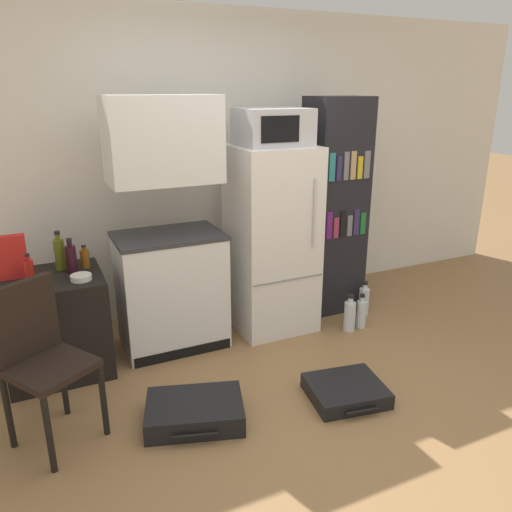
{
  "coord_description": "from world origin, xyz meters",
  "views": [
    {
      "loc": [
        -1.54,
        -2.2,
        1.96
      ],
      "look_at": [
        -0.11,
        0.85,
        0.81
      ],
      "focal_mm": 35.0,
      "sensor_mm": 36.0,
      "label": 1
    }
  ],
  "objects_px": {
    "bottle_wine_dark": "(71,258)",
    "water_bottle_back": "(364,301)",
    "chair": "(39,349)",
    "cereal_box": "(12,257)",
    "suitcase_large_flat": "(195,412)",
    "suitcase_small_flat": "(346,391)",
    "refrigerator": "(272,240)",
    "bottle_ketchup_red": "(29,271)",
    "water_bottle_front": "(361,313)",
    "kitchen_hutch": "(168,239)",
    "microwave": "(273,127)",
    "bottle_olive_oil": "(60,254)",
    "water_bottle_middle": "(350,315)",
    "bowl": "(81,277)",
    "side_table": "(56,324)",
    "bottle_amber_beer": "(85,258)",
    "bookshelf": "(334,208)"
  },
  "relations": [
    {
      "from": "suitcase_small_flat",
      "to": "water_bottle_front",
      "type": "xyz_separation_m",
      "value": [
        0.71,
        0.81,
        0.08
      ]
    },
    {
      "from": "side_table",
      "to": "suitcase_large_flat",
      "type": "relative_size",
      "value": 1.06
    },
    {
      "from": "refrigerator",
      "to": "water_bottle_back",
      "type": "relative_size",
      "value": 4.81
    },
    {
      "from": "bowl",
      "to": "water_bottle_back",
      "type": "relative_size",
      "value": 0.44
    },
    {
      "from": "bottle_amber_beer",
      "to": "bottle_wine_dark",
      "type": "height_order",
      "value": "bottle_wine_dark"
    },
    {
      "from": "bottle_wine_dark",
      "to": "water_bottle_back",
      "type": "bearing_deg",
      "value": -4.61
    },
    {
      "from": "bottle_wine_dark",
      "to": "bowl",
      "type": "height_order",
      "value": "bottle_wine_dark"
    },
    {
      "from": "bottle_amber_beer",
      "to": "water_bottle_back",
      "type": "xyz_separation_m",
      "value": [
        2.31,
        -0.26,
        -0.66
      ]
    },
    {
      "from": "chair",
      "to": "bowl",
      "type": "bearing_deg",
      "value": 29.9
    },
    {
      "from": "refrigerator",
      "to": "water_bottle_front",
      "type": "relative_size",
      "value": 5.04
    },
    {
      "from": "bottle_ketchup_red",
      "to": "suitcase_small_flat",
      "type": "xyz_separation_m",
      "value": [
        1.79,
        -1.11,
        -0.76
      ]
    },
    {
      "from": "microwave",
      "to": "bottle_olive_oil",
      "type": "relative_size",
      "value": 1.88
    },
    {
      "from": "bottle_ketchup_red",
      "to": "bowl",
      "type": "distance_m",
      "value": 0.33
    },
    {
      "from": "microwave",
      "to": "suitcase_large_flat",
      "type": "height_order",
      "value": "microwave"
    },
    {
      "from": "side_table",
      "to": "bowl",
      "type": "xyz_separation_m",
      "value": [
        0.19,
        -0.15,
        0.38
      ]
    },
    {
      "from": "kitchen_hutch",
      "to": "water_bottle_front",
      "type": "bearing_deg",
      "value": -14.95
    },
    {
      "from": "kitchen_hutch",
      "to": "refrigerator",
      "type": "relative_size",
      "value": 1.25
    },
    {
      "from": "bottle_ketchup_red",
      "to": "water_bottle_front",
      "type": "xyz_separation_m",
      "value": [
        2.51,
        -0.3,
        -0.68
      ]
    },
    {
      "from": "kitchen_hutch",
      "to": "bottle_amber_beer",
      "type": "distance_m",
      "value": 0.61
    },
    {
      "from": "cereal_box",
      "to": "suitcase_large_flat",
      "type": "xyz_separation_m",
      "value": [
        0.9,
        -1.07,
        -0.8
      ]
    },
    {
      "from": "refrigerator",
      "to": "cereal_box",
      "type": "distance_m",
      "value": 1.93
    },
    {
      "from": "bottle_wine_dark",
      "to": "chair",
      "type": "bearing_deg",
      "value": -109.72
    },
    {
      "from": "bottle_amber_beer",
      "to": "water_bottle_back",
      "type": "relative_size",
      "value": 0.53
    },
    {
      "from": "chair",
      "to": "water_bottle_middle",
      "type": "xyz_separation_m",
      "value": [
        2.38,
        0.37,
        -0.43
      ]
    },
    {
      "from": "cereal_box",
      "to": "water_bottle_back",
      "type": "bearing_deg",
      "value": -5.18
    },
    {
      "from": "refrigerator",
      "to": "water_bottle_front",
      "type": "height_order",
      "value": "refrigerator"
    },
    {
      "from": "bottle_wine_dark",
      "to": "water_bottle_front",
      "type": "relative_size",
      "value": 0.82
    },
    {
      "from": "suitcase_large_flat",
      "to": "bottle_ketchup_red",
      "type": "bearing_deg",
      "value": 148.39
    },
    {
      "from": "bottle_olive_oil",
      "to": "water_bottle_back",
      "type": "xyz_separation_m",
      "value": [
        2.47,
        -0.29,
        -0.71
      ]
    },
    {
      "from": "bottle_ketchup_red",
      "to": "suitcase_small_flat",
      "type": "bearing_deg",
      "value": -31.8
    },
    {
      "from": "water_bottle_front",
      "to": "bowl",
      "type": "bearing_deg",
      "value": 174.42
    },
    {
      "from": "bottle_ketchup_red",
      "to": "suitcase_large_flat",
      "type": "relative_size",
      "value": 0.3
    },
    {
      "from": "kitchen_hutch",
      "to": "bottle_amber_beer",
      "type": "height_order",
      "value": "kitchen_hutch"
    },
    {
      "from": "kitchen_hutch",
      "to": "cereal_box",
      "type": "height_order",
      "value": "kitchen_hutch"
    },
    {
      "from": "bottle_olive_oil",
      "to": "kitchen_hutch",
      "type": "bearing_deg",
      "value": -6.06
    },
    {
      "from": "bottle_amber_beer",
      "to": "water_bottle_middle",
      "type": "height_order",
      "value": "bottle_amber_beer"
    },
    {
      "from": "kitchen_hutch",
      "to": "bottle_ketchup_red",
      "type": "relative_size",
      "value": 9.36
    },
    {
      "from": "kitchen_hutch",
      "to": "water_bottle_back",
      "type": "relative_size",
      "value": 6.0
    },
    {
      "from": "bottle_wine_dark",
      "to": "suitcase_small_flat",
      "type": "bearing_deg",
      "value": -38.36
    },
    {
      "from": "chair",
      "to": "refrigerator",
      "type": "bearing_deg",
      "value": -9.97
    },
    {
      "from": "bottle_olive_oil",
      "to": "water_bottle_middle",
      "type": "height_order",
      "value": "bottle_olive_oil"
    },
    {
      "from": "bottle_olive_oil",
      "to": "microwave",
      "type": "bearing_deg",
      "value": -4.09
    },
    {
      "from": "suitcase_large_flat",
      "to": "water_bottle_back",
      "type": "bearing_deg",
      "value": 40.89
    },
    {
      "from": "bookshelf",
      "to": "chair",
      "type": "distance_m",
      "value": 2.68
    },
    {
      "from": "bottle_ketchup_red",
      "to": "refrigerator",
      "type": "bearing_deg",
      "value": 2.33
    },
    {
      "from": "bottle_ketchup_red",
      "to": "chair",
      "type": "relative_size",
      "value": 0.21
    },
    {
      "from": "bottle_wine_dark",
      "to": "suitcase_small_flat",
      "type": "height_order",
      "value": "bottle_wine_dark"
    },
    {
      "from": "bottle_wine_dark",
      "to": "water_bottle_front",
      "type": "bearing_deg",
      "value": -9.94
    },
    {
      "from": "kitchen_hutch",
      "to": "water_bottle_back",
      "type": "xyz_separation_m",
      "value": [
        1.71,
        -0.21,
        -0.74
      ]
    },
    {
      "from": "side_table",
      "to": "water_bottle_front",
      "type": "xyz_separation_m",
      "value": [
        2.39,
        -0.37,
        -0.23
      ]
    }
  ]
}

